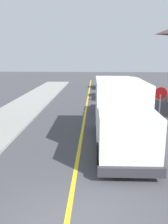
# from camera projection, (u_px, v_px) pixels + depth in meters

# --- Properties ---
(centre_line_yellow) EXTENTS (0.16, 56.00, 0.01)m
(centre_line_yellow) POSITION_uv_depth(u_px,v_px,m) (84.00, 123.00, 15.81)
(centre_line_yellow) COLOR gold
(centre_line_yellow) RESTS_ON ground
(box_truck) EXTENTS (2.46, 7.20, 3.20)m
(box_truck) POSITION_uv_depth(u_px,v_px,m) (120.00, 110.00, 11.76)
(box_truck) COLOR white
(box_truck) RESTS_ON ground
(parked_car_near) EXTENTS (2.00, 4.48, 1.67)m
(parked_car_near) POSITION_uv_depth(u_px,v_px,m) (112.00, 102.00, 18.71)
(parked_car_near) COLOR #2D4793
(parked_car_near) RESTS_ON ground
(parked_car_mid) EXTENTS (1.84, 4.41, 1.67)m
(parked_car_mid) POSITION_uv_depth(u_px,v_px,m) (108.00, 90.00, 25.53)
(parked_car_mid) COLOR silver
(parked_car_mid) RESTS_ON ground
(parked_car_far) EXTENTS (1.83, 4.41, 1.67)m
(parked_car_far) POSITION_uv_depth(u_px,v_px,m) (104.00, 82.00, 32.64)
(parked_car_far) COLOR maroon
(parked_car_far) RESTS_ON ground
(stop_sign) EXTENTS (0.80, 0.10, 2.65)m
(stop_sign) POSITION_uv_depth(u_px,v_px,m) (160.00, 100.00, 13.92)
(stop_sign) COLOR gray
(stop_sign) RESTS_ON ground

